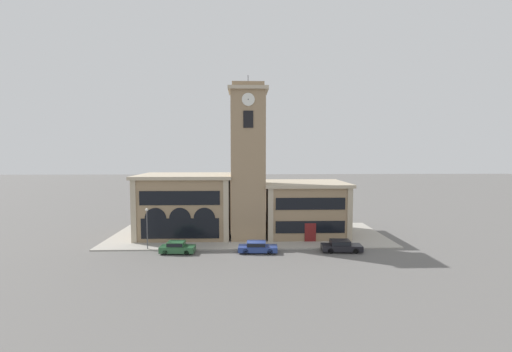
% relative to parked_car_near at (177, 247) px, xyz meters
% --- Properties ---
extents(ground_plane, '(300.00, 300.00, 0.00)m').
position_rel_parked_car_near_xyz_m(ground_plane, '(8.51, 1.12, -0.73)').
color(ground_plane, '#605E5B').
extents(sidewalk_kerb, '(38.64, 15.10, 0.15)m').
position_rel_parked_car_near_xyz_m(sidewalk_kerb, '(8.51, 8.67, -0.66)').
color(sidewalk_kerb, '#A39E93').
rests_on(sidewalk_kerb, ground_plane).
extents(clock_tower, '(5.28, 5.28, 22.36)m').
position_rel_parked_car_near_xyz_m(clock_tower, '(8.51, 6.70, 9.89)').
color(clock_tower, '#937A5B').
rests_on(clock_tower, ground_plane).
extents(town_hall_left_wing, '(13.43, 10.51, 8.81)m').
position_rel_parked_car_near_xyz_m(town_hall_left_wing, '(-0.44, 9.28, 3.70)').
color(town_hall_left_wing, '#937A5B').
rests_on(town_hall_left_wing, ground_plane).
extents(town_hall_right_wing, '(11.95, 10.51, 7.67)m').
position_rel_parked_car_near_xyz_m(town_hall_right_wing, '(16.73, 9.28, 3.13)').
color(town_hall_right_wing, '#937A5B').
rests_on(town_hall_right_wing, ground_plane).
extents(parked_car_near, '(4.14, 1.94, 1.41)m').
position_rel_parked_car_near_xyz_m(parked_car_near, '(0.00, 0.00, 0.00)').
color(parked_car_near, '#285633').
rests_on(parked_car_near, ground_plane).
extents(parked_car_mid, '(4.73, 2.10, 1.33)m').
position_rel_parked_car_near_xyz_m(parked_car_mid, '(9.52, 0.00, -0.03)').
color(parked_car_mid, navy).
rests_on(parked_car_mid, ground_plane).
extents(parked_car_far, '(4.85, 2.07, 1.43)m').
position_rel_parked_car_near_xyz_m(parked_car_far, '(19.62, 0.00, 0.02)').
color(parked_car_far, black).
rests_on(parked_car_far, ground_plane).
extents(street_lamp, '(0.36, 0.36, 5.02)m').
position_rel_parked_car_near_xyz_m(street_lamp, '(-3.91, 1.51, 2.78)').
color(street_lamp, '#4C4C51').
rests_on(street_lamp, sidewalk_kerb).
extents(fire_hydrant, '(0.22, 0.22, 0.87)m').
position_rel_parked_car_near_xyz_m(fire_hydrant, '(20.88, 1.34, -0.16)').
color(fire_hydrant, red).
rests_on(fire_hydrant, sidewalk_kerb).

